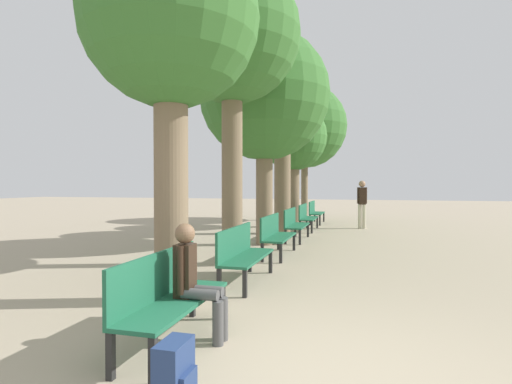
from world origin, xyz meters
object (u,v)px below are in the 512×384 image
Objects in this scene: bench_row_0 at (168,292)px; bench_row_5 at (315,211)px; bench_row_2 at (275,233)px; backpack at (175,375)px; tree_row_4 at (293,139)px; tree_row_5 at (305,127)px; bench_row_4 at (306,215)px; bench_row_1 at (242,251)px; pedestrian_near at (362,201)px; tree_row_1 at (232,38)px; tree_row_3 at (282,120)px; tree_row_0 at (170,26)px; tree_row_2 at (264,96)px; bench_row_3 at (294,222)px; person_seated at (195,278)px.

bench_row_5 is (0.00, 12.92, 0.00)m from bench_row_0.
backpack is (0.61, -6.23, -0.28)m from bench_row_2.
tree_row_5 is (0.00, 3.02, 0.88)m from tree_row_4.
bench_row_2 is 1.00× the size of bench_row_4.
pedestrian_near is (1.90, 8.86, 0.48)m from bench_row_1.
bench_row_2 is at bearing 61.35° from tree_row_1.
bench_row_2 is 4.25m from tree_row_1.
bench_row_1 is 0.34× the size of tree_row_3.
bench_row_4 is at bearing 85.94° from tree_row_0.
bench_row_1 is 5.44m from tree_row_2.
bench_row_2 is 5.08m from tree_row_0.
pedestrian_near is at bearing 61.69° from tree_row_2.
tree_row_4 is (-0.64, 3.62, 2.83)m from bench_row_3.
bench_row_1 is at bearing -90.00° from bench_row_5.
tree_row_5 is at bearing 94.61° from backpack.
tree_row_0 is at bearing -90.00° from tree_row_4.
bench_row_1 is at bearing 95.52° from person_seated.
backpack is (0.37, -1.21, -0.41)m from person_seated.
bench_row_1 is 9.07m from pedestrian_near.
backpack is at bearing -72.84° from person_seated.
bench_row_0 is at bearing -90.00° from bench_row_4.
person_seated is (0.24, -2.44, 0.13)m from bench_row_1.
person_seated is 2.49× the size of backpack.
tree_row_2 is at bearing -95.89° from bench_row_5.
bench_row_0 and bench_row_2 have the same top height.
person_seated reaches higher than bench_row_3.
tree_row_4 is at bearing 95.87° from bench_row_2.
pedestrian_near is at bearing 41.05° from tree_row_3.
tree_row_1 is at bearing 114.27° from bench_row_1.
bench_row_4 is 7.54m from tree_row_1.
bench_row_2 is 1.00× the size of bench_row_3.
bench_row_1 and bench_row_3 have the same top height.
bench_row_2 is at bearing -90.00° from bench_row_5.
tree_row_0 is 0.83× the size of tree_row_5.
tree_row_1 reaches higher than tree_row_4.
tree_row_1 is at bearing -90.00° from tree_row_4.
bench_row_5 is 3.29m from tree_row_4.
bench_row_1 is 0.99× the size of pedestrian_near.
tree_row_5 is 16.02m from backpack.
bench_row_1 is at bearing -84.52° from tree_row_3.
bench_row_3 is 5.55m from tree_row_1.
bench_row_3 is 0.30× the size of tree_row_2.
bench_row_2 is 0.34× the size of tree_row_0.
tree_row_0 is (-0.64, -3.83, 3.27)m from bench_row_2.
backpack is at bearing -85.39° from tree_row_5.
tree_row_2 is at bearing -90.00° from tree_row_4.
tree_row_1 is 1.19× the size of tree_row_3.
pedestrian_near is (1.29, 12.51, 0.77)m from backpack.
tree_row_1 is at bearing -90.00° from tree_row_3.
pedestrian_near is at bearing 30.30° from bench_row_4.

